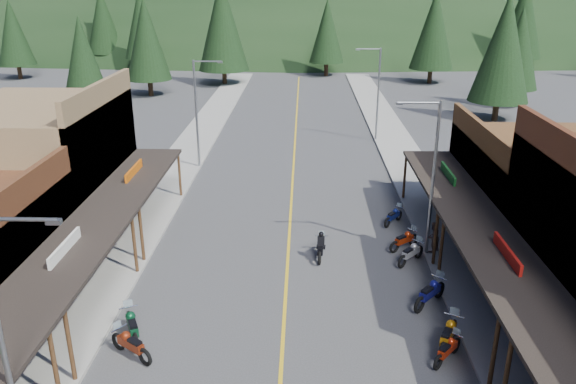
# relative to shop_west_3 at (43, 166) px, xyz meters

# --- Properties ---
(ground) EXTENTS (220.00, 220.00, 0.00)m
(ground) POSITION_rel_shop_west_3_xyz_m (13.78, -11.30, -3.52)
(ground) COLOR #38383A
(ground) RESTS_ON ground
(centerline) EXTENTS (0.15, 90.00, 0.01)m
(centerline) POSITION_rel_shop_west_3_xyz_m (13.78, 8.70, -3.51)
(centerline) COLOR gold
(centerline) RESTS_ON ground
(sidewalk_west) EXTENTS (3.40, 94.00, 0.15)m
(sidewalk_west) POSITION_rel_shop_west_3_xyz_m (5.08, 8.70, -3.44)
(sidewalk_west) COLOR gray
(sidewalk_west) RESTS_ON ground
(sidewalk_east) EXTENTS (3.40, 94.00, 0.15)m
(sidewalk_east) POSITION_rel_shop_west_3_xyz_m (22.48, 8.70, -3.44)
(sidewalk_east) COLOR gray
(sidewalk_east) RESTS_ON ground
(shop_west_3) EXTENTS (10.90, 10.20, 8.20)m
(shop_west_3) POSITION_rel_shop_west_3_xyz_m (0.00, 0.00, 0.00)
(shop_west_3) COLOR brown
(shop_west_3) RESTS_ON ground
(shop_east_3) EXTENTS (10.90, 10.20, 6.20)m
(shop_east_3) POSITION_rel_shop_west_3_xyz_m (27.54, 0.00, -0.99)
(shop_east_3) COLOR #4C2D16
(shop_east_3) RESTS_ON ground
(streetlight_0) EXTENTS (2.16, 0.18, 8.00)m
(streetlight_0) POSITION_rel_shop_west_3_xyz_m (6.83, -17.30, 0.94)
(streetlight_0) COLOR gray
(streetlight_0) RESTS_ON ground
(streetlight_1) EXTENTS (2.16, 0.18, 8.00)m
(streetlight_1) POSITION_rel_shop_west_3_xyz_m (6.83, 10.70, 0.94)
(streetlight_1) COLOR gray
(streetlight_1) RESTS_ON ground
(streetlight_2) EXTENTS (2.16, 0.18, 8.00)m
(streetlight_2) POSITION_rel_shop_west_3_xyz_m (20.74, -3.30, 0.94)
(streetlight_2) COLOR gray
(streetlight_2) RESTS_ON ground
(streetlight_3) EXTENTS (2.16, 0.18, 8.00)m
(streetlight_3) POSITION_rel_shop_west_3_xyz_m (20.74, 18.70, 0.94)
(streetlight_3) COLOR gray
(streetlight_3) RESTS_ON ground
(ridge_hill) EXTENTS (310.00, 140.00, 60.00)m
(ridge_hill) POSITION_rel_shop_west_3_xyz_m (13.78, 123.70, -3.52)
(ridge_hill) COLOR black
(ridge_hill) RESTS_ON ground
(pine_0) EXTENTS (5.04, 5.04, 11.00)m
(pine_0) POSITION_rel_shop_west_3_xyz_m (-26.22, 50.70, 2.96)
(pine_0) COLOR black
(pine_0) RESTS_ON ground
(pine_1) EXTENTS (5.88, 5.88, 12.50)m
(pine_1) POSITION_rel_shop_west_3_xyz_m (-10.22, 58.70, 3.72)
(pine_1) COLOR black
(pine_1) RESTS_ON ground
(pine_2) EXTENTS (6.72, 6.72, 14.00)m
(pine_2) POSITION_rel_shop_west_3_xyz_m (3.78, 46.70, 4.47)
(pine_2) COLOR black
(pine_2) RESTS_ON ground
(pine_3) EXTENTS (5.04, 5.04, 11.00)m
(pine_3) POSITION_rel_shop_west_3_xyz_m (17.78, 54.70, 2.96)
(pine_3) COLOR black
(pine_3) RESTS_ON ground
(pine_4) EXTENTS (5.88, 5.88, 12.50)m
(pine_4) POSITION_rel_shop_west_3_xyz_m (31.78, 48.70, 3.72)
(pine_4) COLOR black
(pine_4) RESTS_ON ground
(pine_5) EXTENTS (6.72, 6.72, 14.00)m
(pine_5) POSITION_rel_shop_west_3_xyz_m (47.78, 60.70, 4.47)
(pine_5) COLOR black
(pine_5) RESTS_ON ground
(pine_7) EXTENTS (5.88, 5.88, 12.50)m
(pine_7) POSITION_rel_shop_west_3_xyz_m (-18.22, 64.70, 3.72)
(pine_7) COLOR black
(pine_7) RESTS_ON ground
(pine_8) EXTENTS (4.48, 4.48, 10.00)m
(pine_8) POSITION_rel_shop_west_3_xyz_m (-8.22, 28.70, 2.46)
(pine_8) COLOR black
(pine_8) RESTS_ON ground
(pine_9) EXTENTS (4.93, 4.93, 10.80)m
(pine_9) POSITION_rel_shop_west_3_xyz_m (37.78, 33.70, 2.86)
(pine_9) COLOR black
(pine_9) RESTS_ON ground
(pine_10) EXTENTS (5.38, 5.38, 11.60)m
(pine_10) POSITION_rel_shop_west_3_xyz_m (-4.22, 38.70, 3.27)
(pine_10) COLOR black
(pine_10) RESTS_ON ground
(pine_11) EXTENTS (5.82, 5.82, 12.40)m
(pine_11) POSITION_rel_shop_west_3_xyz_m (33.78, 26.70, 3.67)
(pine_11) COLOR black
(pine_11) RESTS_ON ground
(bike_west_7) EXTENTS (2.19, 1.85, 1.24)m
(bike_west_7) POSITION_rel_shop_west_3_xyz_m (8.17, -12.07, -2.90)
(bike_west_7) COLOR maroon
(bike_west_7) RESTS_ON ground
(bike_west_8) EXTENTS (1.66, 2.39, 1.31)m
(bike_west_8) POSITION_rel_shop_west_3_xyz_m (7.90, -10.93, -2.87)
(bike_west_8) COLOR #0D4224
(bike_west_8) RESTS_ON ground
(bike_east_7) EXTENTS (1.70, 1.83, 1.07)m
(bike_east_7) POSITION_rel_shop_west_3_xyz_m (19.90, -11.95, -2.98)
(bike_east_7) COLOR red
(bike_east_7) RESTS_ON ground
(bike_east_8) EXTENTS (1.78, 2.44, 1.34)m
(bike_east_8) POSITION_rel_shop_west_3_xyz_m (20.09, -11.20, -2.85)
(bike_east_8) COLOR #B9710D
(bike_east_8) RESTS_ON ground
(bike_east_9) EXTENTS (2.14, 2.26, 1.34)m
(bike_east_9) POSITION_rel_shop_west_3_xyz_m (20.05, -8.11, -2.85)
(bike_east_9) COLOR navy
(bike_east_9) RESTS_ON ground
(bike_east_10) EXTENTS (1.94, 2.01, 1.20)m
(bike_east_10) POSITION_rel_shop_west_3_xyz_m (19.91, -4.21, -2.92)
(bike_east_10) COLOR #A09FA5
(bike_east_10) RESTS_ON ground
(bike_east_11) EXTENTS (2.01, 1.78, 1.16)m
(bike_east_11) POSITION_rel_shop_west_3_xyz_m (19.84, -2.69, -2.94)
(bike_east_11) COLOR #B12B0C
(bike_east_11) RESTS_ON ground
(bike_east_12) EXTENTS (1.66, 1.89, 1.09)m
(bike_east_12) POSITION_rel_shop_west_3_xyz_m (19.75, 0.57, -2.98)
(bike_east_12) COLOR navy
(bike_east_12) RESTS_ON ground
(rider_on_bike) EXTENTS (0.86, 2.09, 1.55)m
(rider_on_bike) POSITION_rel_shop_west_3_xyz_m (15.44, -3.79, -2.90)
(rider_on_bike) COLOR black
(rider_on_bike) RESTS_ON ground
(pedestrian_east_b) EXTENTS (0.90, 0.83, 1.61)m
(pedestrian_east_b) POSITION_rel_shop_west_3_xyz_m (21.19, -3.17, -2.56)
(pedestrian_east_b) COLOR brown
(pedestrian_east_b) RESTS_ON sidewalk_east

